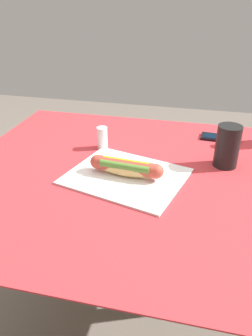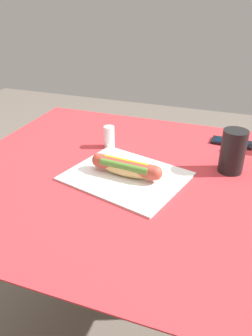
{
  "view_description": "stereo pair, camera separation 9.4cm",
  "coord_description": "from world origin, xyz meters",
  "px_view_note": "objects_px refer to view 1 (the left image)",
  "views": [
    {
      "loc": [
        -0.11,
        0.82,
        1.26
      ],
      "look_at": [
        0.08,
        0.02,
        0.81
      ],
      "focal_mm": 35.17,
      "sensor_mm": 36.0,
      "label": 1
    },
    {
      "loc": [
        -0.2,
        0.8,
        1.26
      ],
      "look_at": [
        0.08,
        0.02,
        0.81
      ],
      "focal_mm": 35.17,
      "sensor_mm": 36.0,
      "label": 2
    }
  ],
  "objects_px": {
    "cell_phone": "(221,138)",
    "salt_shaker": "(102,138)",
    "hot_dog": "(126,167)",
    "drinking_cup": "(227,146)"
  },
  "relations": [
    {
      "from": "cell_phone",
      "to": "salt_shaker",
      "type": "distance_m",
      "value": 0.43
    },
    {
      "from": "cell_phone",
      "to": "drinking_cup",
      "type": "relative_size",
      "value": 1.1
    },
    {
      "from": "cell_phone",
      "to": "hot_dog",
      "type": "bearing_deg",
      "value": 51.79
    },
    {
      "from": "cell_phone",
      "to": "drinking_cup",
      "type": "distance_m",
      "value": 0.21
    },
    {
      "from": "drinking_cup",
      "to": "hot_dog",
      "type": "bearing_deg",
      "value": 26.65
    },
    {
      "from": "hot_dog",
      "to": "drinking_cup",
      "type": "distance_m",
      "value": 0.31
    },
    {
      "from": "hot_dog",
      "to": "drinking_cup",
      "type": "relative_size",
      "value": 1.68
    },
    {
      "from": "cell_phone",
      "to": "drinking_cup",
      "type": "height_order",
      "value": "drinking_cup"
    },
    {
      "from": "cell_phone",
      "to": "salt_shaker",
      "type": "xyz_separation_m",
      "value": [
        0.39,
        0.17,
        0.03
      ]
    },
    {
      "from": "cell_phone",
      "to": "salt_shaker",
      "type": "relative_size",
      "value": 1.91
    }
  ]
}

